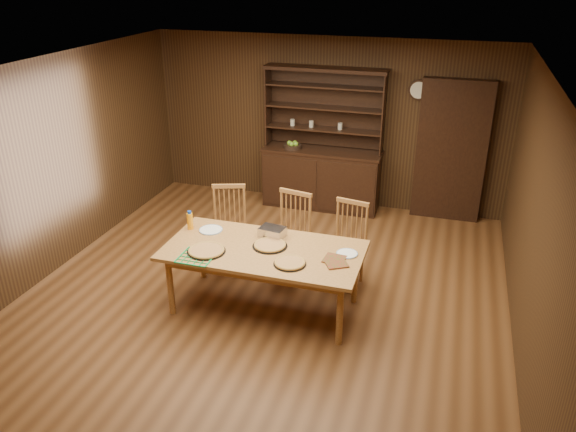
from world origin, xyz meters
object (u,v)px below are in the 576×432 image
(chair_center, at_px, (292,233))
(chair_right, at_px, (348,241))
(dining_table, at_px, (264,254))
(juice_bottle, at_px, (190,221))
(china_hutch, at_px, (322,171))
(chair_left, at_px, (230,224))

(chair_center, xyz_separation_m, chair_right, (0.69, 0.04, -0.03))
(dining_table, bearing_deg, chair_right, 47.05)
(dining_table, bearing_deg, chair_center, 83.96)
(dining_table, bearing_deg, juice_bottle, 167.04)
(china_hutch, xyz_separation_m, dining_table, (0.08, -2.99, 0.09))
(dining_table, xyz_separation_m, chair_right, (0.77, 0.83, -0.13))
(dining_table, distance_m, chair_center, 0.80)
(dining_table, distance_m, chair_right, 1.14)
(china_hutch, bearing_deg, juice_bottle, -107.98)
(chair_right, distance_m, juice_bottle, 1.88)
(chair_right, bearing_deg, china_hutch, 122.05)
(chair_left, distance_m, juice_bottle, 0.71)
(chair_center, relative_size, chair_right, 1.05)
(dining_table, distance_m, juice_bottle, 1.02)
(chair_left, distance_m, chair_right, 1.52)
(china_hutch, bearing_deg, chair_center, -85.74)
(china_hutch, distance_m, chair_center, 2.21)
(chair_center, height_order, juice_bottle, chair_center)
(chair_left, xyz_separation_m, chair_center, (0.83, -0.04, 0.02))
(china_hutch, relative_size, chair_right, 2.08)
(chair_center, xyz_separation_m, juice_bottle, (-1.06, -0.57, 0.27))
(chair_left, bearing_deg, dining_table, -66.87)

